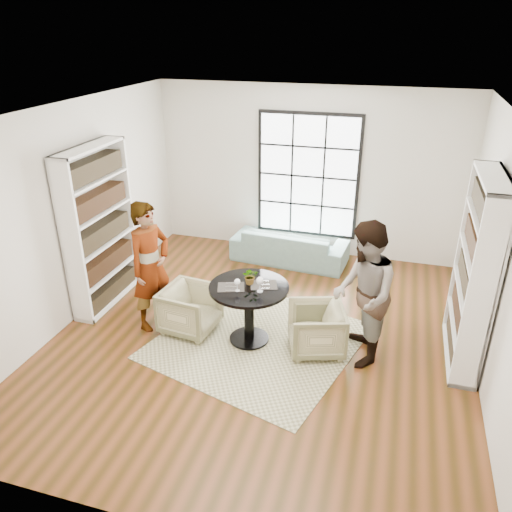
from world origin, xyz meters
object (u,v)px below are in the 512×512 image
(person_left, at_px, (150,266))
(wine_glass_right, at_px, (260,281))
(armchair_right, at_px, (316,329))
(pedestal_table, at_px, (249,302))
(armchair_left, at_px, (190,309))
(wine_glass_left, at_px, (237,282))
(flower_centerpiece, at_px, (250,276))
(person_right, at_px, (364,294))
(sofa, at_px, (290,246))

(person_left, distance_m, wine_glass_right, 1.58)
(armchair_right, bearing_deg, pedestal_table, -105.90)
(armchair_left, height_order, wine_glass_right, wine_glass_right)
(person_left, height_order, wine_glass_left, person_left)
(wine_glass_right, bearing_deg, armchair_right, 9.57)
(pedestal_table, xyz_separation_m, armchair_left, (-0.85, 0.01, -0.27))
(armchair_right, relative_size, flower_centerpiece, 3.14)
(armchair_left, bearing_deg, pedestal_table, -84.20)
(pedestal_table, height_order, person_right, person_right)
(person_left, distance_m, flower_centerpiece, 1.40)
(pedestal_table, height_order, wine_glass_right, wine_glass_right)
(armchair_right, bearing_deg, sofa, -177.62)
(pedestal_table, xyz_separation_m, person_right, (1.45, 0.03, 0.33))
(wine_glass_left, bearing_deg, armchair_right, 10.72)
(armchair_left, relative_size, wine_glass_right, 3.48)
(wine_glass_right, distance_m, flower_centerpiece, 0.25)
(armchair_left, distance_m, person_left, 0.81)
(pedestal_table, bearing_deg, wine_glass_left, -122.56)
(sofa, height_order, wine_glass_right, wine_glass_right)
(sofa, height_order, armchair_right, armchair_right)
(pedestal_table, xyz_separation_m, sofa, (-0.03, 2.58, -0.30))
(pedestal_table, xyz_separation_m, wine_glass_right, (0.17, -0.09, 0.38))
(person_right, height_order, flower_centerpiece, person_right)
(armchair_right, distance_m, wine_glass_right, 0.99)
(wine_glass_left, bearing_deg, flower_centerpiece, 66.64)
(wine_glass_right, bearing_deg, sofa, 94.46)
(person_right, bearing_deg, person_left, -102.47)
(person_right, distance_m, flower_centerpiece, 1.45)
(armchair_right, distance_m, flower_centerpiece, 1.10)
(wine_glass_left, relative_size, flower_centerpiece, 0.77)
(person_right, xyz_separation_m, flower_centerpiece, (-1.45, 0.05, 0.02))
(sofa, xyz_separation_m, person_left, (-1.37, -2.57, 0.62))
(person_right, bearing_deg, sofa, -162.62)
(sofa, height_order, wine_glass_left, wine_glass_left)
(sofa, xyz_separation_m, wine_glass_right, (0.21, -2.68, 0.68))
(person_left, relative_size, wine_glass_left, 10.63)
(sofa, bearing_deg, person_right, 124.87)
(wine_glass_left, bearing_deg, person_left, 172.36)
(sofa, relative_size, armchair_left, 2.82)
(person_left, distance_m, person_right, 2.85)
(pedestal_table, distance_m, sofa, 2.60)
(flower_centerpiece, bearing_deg, armchair_left, -175.90)
(sofa, relative_size, wine_glass_right, 9.79)
(wine_glass_left, distance_m, wine_glass_right, 0.29)
(armchair_right, height_order, wine_glass_right, wine_glass_right)
(wine_glass_right, bearing_deg, pedestal_table, 151.73)
(person_left, bearing_deg, sofa, -8.32)
(pedestal_table, distance_m, wine_glass_right, 0.43)
(armchair_right, bearing_deg, armchair_left, -107.20)
(armchair_right, bearing_deg, wine_glass_left, -96.99)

